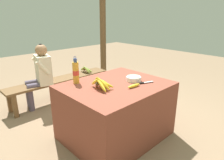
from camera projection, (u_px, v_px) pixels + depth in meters
ground_plane at (115, 135)px, 2.52m from camera, size 12.00×12.00×0.00m
market_counter at (116, 111)px, 2.41m from camera, size 1.18×0.95×0.68m
banana_bunch_ripe at (100, 82)px, 2.14m from camera, size 0.21×0.31×0.16m
serving_bowl at (134, 78)px, 2.41m from camera, size 0.18×0.18×0.06m
water_bottle at (76, 72)px, 2.30m from camera, size 0.07×0.07×0.32m
loose_banana_front at (134, 86)px, 2.20m from camera, size 0.19×0.05×0.03m
knife at (144, 83)px, 2.32m from camera, size 0.18×0.09×0.02m
wooden_bench at (61, 82)px, 3.47m from camera, size 1.86×0.32×0.39m
seated_vendor at (41, 72)px, 3.15m from camera, size 0.45×0.42×1.02m
banana_bunch_green at (86, 69)px, 3.79m from camera, size 0.18×0.30×0.14m
support_post_far at (103, 26)px, 4.36m from camera, size 0.13×0.13×2.37m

